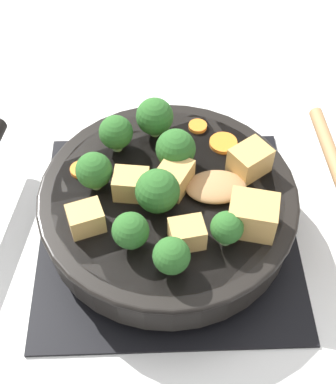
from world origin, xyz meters
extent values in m
plane|color=silver|center=(0.00, 0.00, 0.00)|extent=(2.40, 2.40, 0.00)
cube|color=black|center=(0.00, 0.00, 0.00)|extent=(0.31, 0.31, 0.01)
torus|color=black|center=(0.00, 0.00, 0.02)|extent=(0.24, 0.24, 0.01)
cube|color=black|center=(0.00, 0.00, 0.02)|extent=(0.01, 0.23, 0.01)
cube|color=black|center=(0.00, 0.00, 0.02)|extent=(0.23, 0.01, 0.01)
cylinder|color=black|center=(0.00, 0.00, 0.05)|extent=(0.29, 0.29, 0.05)
cylinder|color=brown|center=(0.00, 0.00, 0.06)|extent=(0.26, 0.26, 0.04)
torus|color=black|center=(0.00, 0.00, 0.07)|extent=(0.29, 0.29, 0.01)
ellipsoid|color=#A87A4C|center=(-0.05, 0.00, 0.08)|extent=(0.07, 0.05, 0.01)
cube|color=tan|center=(-0.09, -0.03, 0.09)|extent=(0.05, 0.05, 0.03)
cube|color=tan|center=(-0.09, 0.05, 0.10)|extent=(0.06, 0.05, 0.04)
cube|color=tan|center=(0.09, 0.04, 0.09)|extent=(0.04, 0.04, 0.03)
cube|color=tan|center=(-0.01, -0.01, 0.09)|extent=(0.05, 0.05, 0.03)
cube|color=tan|center=(-0.02, 0.07, 0.09)|extent=(0.04, 0.03, 0.03)
cube|color=tan|center=(0.04, 0.00, 0.09)|extent=(0.04, 0.03, 0.03)
cylinder|color=#709956|center=(-0.06, 0.07, 0.08)|extent=(0.01, 0.01, 0.01)
sphere|color=#285B23|center=(-0.06, 0.07, 0.10)|extent=(0.03, 0.03, 0.03)
cylinder|color=#709956|center=(-0.01, -0.04, 0.08)|extent=(0.01, 0.01, 0.01)
sphere|color=#285B23|center=(-0.01, -0.04, 0.11)|extent=(0.05, 0.05, 0.05)
cylinder|color=#709956|center=(0.06, -0.07, 0.08)|extent=(0.01, 0.01, 0.01)
sphere|color=#285B23|center=(0.06, -0.07, 0.10)|extent=(0.04, 0.04, 0.04)
cylinder|color=#709956|center=(0.01, 0.02, 0.08)|extent=(0.01, 0.01, 0.01)
sphere|color=#285B23|center=(0.01, 0.02, 0.11)|extent=(0.05, 0.05, 0.05)
cylinder|color=#709956|center=(0.01, -0.09, 0.08)|extent=(0.01, 0.01, 0.01)
sphere|color=#285B23|center=(0.01, -0.09, 0.11)|extent=(0.04, 0.04, 0.04)
cylinder|color=#709956|center=(0.08, -0.01, 0.08)|extent=(0.01, 0.01, 0.01)
sphere|color=#285B23|center=(0.08, -0.01, 0.10)|extent=(0.04, 0.04, 0.04)
cylinder|color=#709956|center=(0.04, 0.07, 0.08)|extent=(0.01, 0.01, 0.01)
sphere|color=#285B23|center=(0.04, 0.07, 0.10)|extent=(0.04, 0.04, 0.04)
cylinder|color=#709956|center=(0.00, 0.10, 0.08)|extent=(0.01, 0.01, 0.01)
sphere|color=#285B23|center=(0.00, 0.10, 0.10)|extent=(0.04, 0.04, 0.04)
cylinder|color=orange|center=(0.10, -0.03, 0.08)|extent=(0.02, 0.02, 0.01)
cylinder|color=orange|center=(-0.07, -0.07, 0.08)|extent=(0.03, 0.03, 0.01)
cylinder|color=orange|center=(-0.04, -0.10, 0.08)|extent=(0.02, 0.02, 0.01)
camera|label=1|loc=(0.01, 0.37, 0.54)|focal=50.00mm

